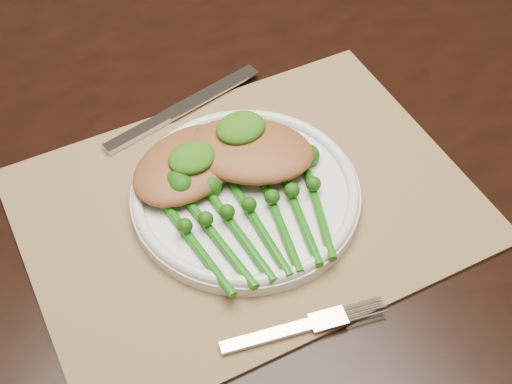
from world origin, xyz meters
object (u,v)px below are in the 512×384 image
dinner_plate (246,193)px  broccolini_bundle (258,225)px  chicken_fillet_left (188,164)px  dining_table (257,275)px  placemat (248,206)px

dinner_plate → broccolini_bundle: size_ratio=1.26×
chicken_fillet_left → broccolini_bundle: size_ratio=0.70×
dining_table → chicken_fillet_left: 0.43m
chicken_fillet_left → broccolini_bundle: bearing=-93.3°
placemat → broccolini_bundle: 0.05m
dining_table → placemat: size_ratio=3.43×
placemat → broccolini_bundle: size_ratio=2.40×
dining_table → broccolini_bundle: size_ratio=8.21×
dinner_plate → dining_table: bearing=54.3°
dinner_plate → broccolini_bundle: broccolini_bundle is taller
dining_table → dinner_plate: bearing=-125.7°
dining_table → placemat: bearing=-124.7°
chicken_fillet_left → placemat: bearing=-75.6°
placemat → dinner_plate: size_ratio=1.91×
dining_table → broccolini_bundle: bearing=-120.8°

